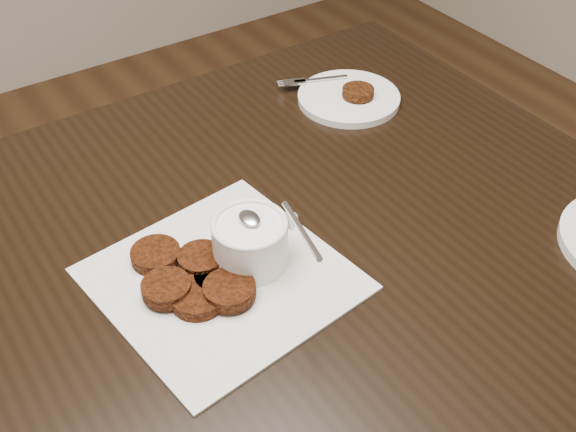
# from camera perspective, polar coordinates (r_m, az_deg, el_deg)

# --- Properties ---
(napkin) EXTENTS (0.32, 0.32, 0.00)m
(napkin) POSITION_cam_1_polar(r_m,az_deg,el_deg) (0.92, -5.28, -5.01)
(napkin) COLOR silver
(napkin) RESTS_ON table
(sauce_ramekin) EXTENTS (0.13, 0.13, 0.13)m
(sauce_ramekin) POSITION_cam_1_polar(r_m,az_deg,el_deg) (0.89, -3.11, -0.52)
(sauce_ramekin) COLOR white
(sauce_ramekin) RESTS_ON napkin
(patty_cluster) EXTENTS (0.30, 0.30, 0.02)m
(patty_cluster) POSITION_cam_1_polar(r_m,az_deg,el_deg) (0.90, -7.29, -5.22)
(patty_cluster) COLOR #63250D
(patty_cluster) RESTS_ON napkin
(plate_with_patty) EXTENTS (0.23, 0.23, 0.03)m
(plate_with_patty) POSITION_cam_1_polar(r_m,az_deg,el_deg) (1.26, 4.89, 9.63)
(plate_with_patty) COLOR white
(plate_with_patty) RESTS_ON table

